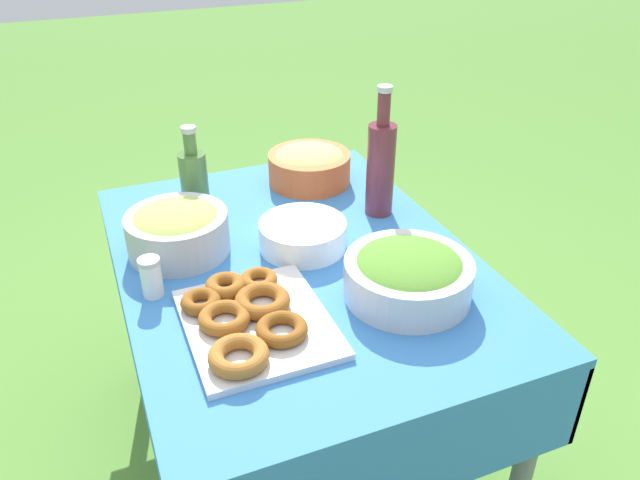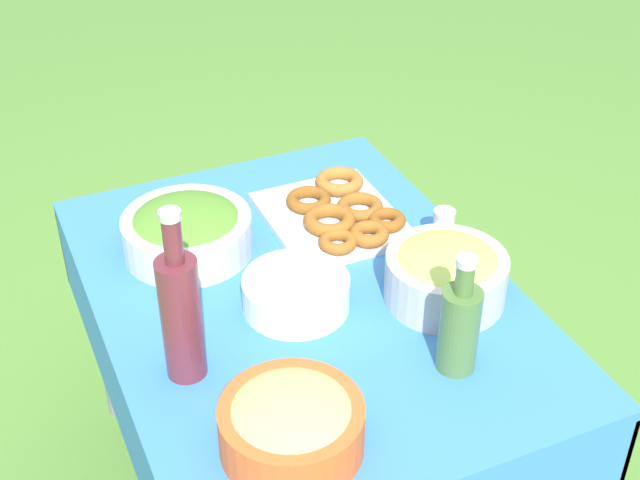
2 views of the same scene
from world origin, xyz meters
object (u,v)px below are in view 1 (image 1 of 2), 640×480
Objects in this scene: plate_stack at (303,235)px; wine_bottle at (381,165)px; fruit_bowl at (177,229)px; salad_bowl at (408,274)px; donut_platter at (250,318)px; pasta_bowl at (309,165)px; olive_oil_bottle at (194,180)px.

wine_bottle reaches higher than plate_stack.
plate_stack is 0.32m from fruit_bowl.
salad_bowl reaches higher than donut_platter.
olive_oil_bottle is (0.06, -0.37, 0.04)m from pasta_bowl.
donut_platter is at bearing -31.41° from pasta_bowl.
salad_bowl is 0.41m from wine_bottle.
plate_stack is (-0.26, 0.22, 0.01)m from donut_platter.
donut_platter is at bearing -40.13° from plate_stack.
salad_bowl is 0.59m from fruit_bowl.
olive_oil_bottle reaches higher than donut_platter.
wine_bottle is at bearing 89.80° from fruit_bowl.
pasta_bowl reaches higher than donut_platter.
wine_bottle reaches higher than pasta_bowl.
salad_bowl is 1.14× the size of fruit_bowl.
pasta_bowl is at bearing 119.36° from fruit_bowl.
fruit_bowl is at bearing -24.61° from olive_oil_bottle.
plate_stack is 0.37m from olive_oil_bottle.
salad_bowl is at bearing -17.43° from wine_bottle.
plate_stack is (0.36, -0.16, -0.02)m from pasta_bowl.
pasta_bowl is at bearing 179.07° from salad_bowl.
olive_oil_bottle is (-0.29, -0.21, 0.06)m from plate_stack.
wine_bottle reaches higher than donut_platter.
salad_bowl is 0.37m from donut_platter.
pasta_bowl is 0.66× the size of donut_platter.
plate_stack is at bearing -153.01° from salad_bowl.
wine_bottle reaches higher than salad_bowl.
donut_platter is 0.62m from wine_bottle.
fruit_bowl is (0.26, -0.46, 0.01)m from pasta_bowl.
olive_oil_bottle is at bearing -148.32° from salad_bowl.
pasta_bowl is 0.72m from donut_platter.
olive_oil_bottle reaches higher than plate_stack.
donut_platter is 0.34m from plate_stack.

